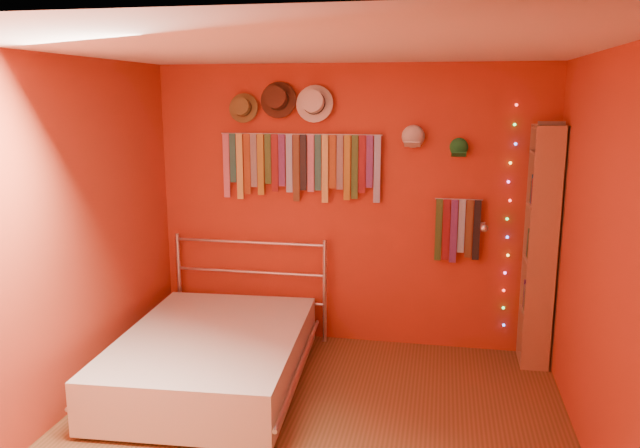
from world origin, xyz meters
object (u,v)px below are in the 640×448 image
Objects in this scene: tie_rack at (300,163)px; reading_lamp at (484,227)px; bookshelf at (546,246)px; bed at (213,356)px.

tie_rack is 1.67m from reading_lamp.
bookshelf is (0.50, 0.01, -0.14)m from reading_lamp.
reading_lamp is 2.43m from bed.
bookshelf is 2.83m from bed.
bookshelf reaches higher than bed.
bed is at bearing -114.50° from tie_rack.
reading_lamp is (1.60, -0.16, -0.48)m from tie_rack.
bookshelf is (2.09, -0.16, -0.63)m from tie_rack.
bookshelf reaches higher than reading_lamp.
reading_lamp reaches higher than bed.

